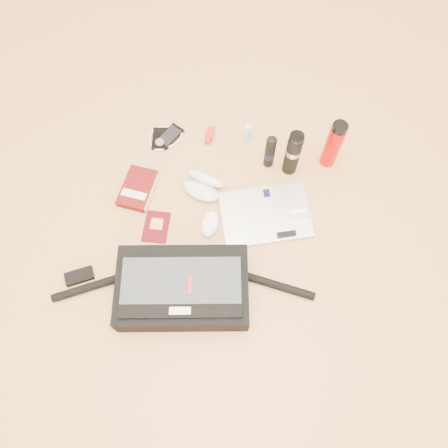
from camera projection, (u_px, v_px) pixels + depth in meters
The scene contains 14 objects.
ground at pixel (212, 242), 1.66m from camera, with size 4.00×4.00×0.00m, color tan.
messenger_bag at pixel (182, 288), 1.53m from camera, with size 0.92×0.39×0.13m.
laptop at pixel (266, 215), 1.70m from camera, with size 0.41×0.35×0.03m.
book at pixel (138, 189), 1.74m from camera, with size 0.12×0.18×0.03m.
passport at pixel (156, 227), 1.69m from camera, with size 0.11×0.14×0.01m.
mouse at pixel (210, 224), 1.68m from camera, with size 0.07×0.11×0.04m.
sunglasses_case at pixel (204, 185), 1.73m from camera, with size 0.18×0.15×0.09m.
ipod at pixel (160, 139), 1.85m from camera, with size 0.12×0.12×0.01m.
phone at pixel (170, 136), 1.86m from camera, with size 0.13×0.14×0.01m.
inhaler at pixel (210, 133), 1.85m from camera, with size 0.03×0.11×0.03m.
spray_bottle at pixel (248, 133), 1.82m from camera, with size 0.03×0.03×0.10m.
aerosol_can at pixel (270, 152), 1.73m from camera, with size 0.04×0.04×0.18m.
thermos_black at pixel (293, 153), 1.69m from camera, with size 0.08×0.08×0.23m.
thermos_red at pixel (333, 145), 1.70m from camera, with size 0.08×0.08×0.24m.
Camera 1 is at (0.20, -0.59, 1.55)m, focal length 35.00 mm.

